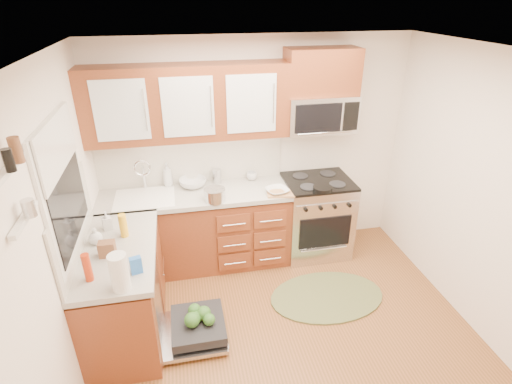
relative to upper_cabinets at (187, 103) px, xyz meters
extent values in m
plane|color=brown|center=(0.73, -1.57, -1.88)|extent=(3.50, 3.50, 0.00)
plane|color=white|center=(0.73, -1.57, 0.62)|extent=(3.50, 3.50, 0.00)
cube|color=white|center=(0.73, 0.18, -0.62)|extent=(3.50, 0.04, 2.50)
cube|color=white|center=(-1.02, -1.57, -0.62)|extent=(0.04, 3.50, 2.50)
cube|color=white|center=(2.48, -1.57, -0.62)|extent=(0.04, 3.50, 2.50)
cube|color=brown|center=(0.00, -0.12, -1.45)|extent=(2.05, 0.60, 0.85)
cube|color=brown|center=(-0.72, -1.05, -1.45)|extent=(0.60, 1.25, 0.85)
cube|color=#BCB8AC|center=(0.00, -0.14, -0.97)|extent=(2.07, 0.64, 0.05)
cube|color=#BCB8AC|center=(-0.71, -1.05, -0.97)|extent=(0.64, 1.27, 0.05)
cube|color=beige|center=(0.00, 0.16, -0.67)|extent=(2.05, 0.02, 0.57)
cube|color=beige|center=(-1.01, -1.05, -0.67)|extent=(0.02, 1.25, 0.57)
cube|color=brown|center=(1.41, 0.00, 0.26)|extent=(0.76, 0.35, 0.47)
cube|color=white|center=(-0.98, -1.07, 0.00)|extent=(0.02, 0.96, 0.40)
cube|color=white|center=(-0.99, -1.92, 0.17)|extent=(0.04, 0.40, 0.03)
cube|color=white|center=(-0.99, -1.92, -0.12)|extent=(0.04, 0.40, 0.03)
cylinder|color=black|center=(1.36, -0.40, -0.91)|extent=(0.26, 0.26, 0.04)
cylinder|color=silver|center=(0.20, -0.35, -0.88)|extent=(0.27, 0.27, 0.13)
cube|color=tan|center=(0.91, -0.35, -0.94)|extent=(0.32, 0.23, 0.02)
cylinder|color=silver|center=(0.27, 0.07, -0.87)|extent=(0.12, 0.12, 0.16)
cylinder|color=white|center=(-0.62, -1.59, -0.80)|extent=(0.15, 0.15, 0.29)
cylinder|color=yellow|center=(-0.66, -0.87, -0.84)|extent=(0.07, 0.07, 0.22)
cylinder|color=#BC300F|center=(-0.87, -1.45, -0.83)|extent=(0.08, 0.08, 0.23)
cube|color=brown|center=(-0.77, -1.15, -0.89)|extent=(0.13, 0.09, 0.13)
cube|color=blue|center=(-0.52, -1.43, -0.88)|extent=(0.10, 0.07, 0.14)
imported|color=#999999|center=(0.88, -0.32, -0.92)|extent=(0.29, 0.29, 0.06)
imported|color=#999999|center=(-0.01, 0.03, -0.90)|extent=(0.37, 0.37, 0.09)
imported|color=#999999|center=(0.67, 0.07, -0.90)|extent=(0.16, 0.16, 0.09)
imported|color=#999999|center=(-0.27, 0.10, -0.81)|extent=(0.12, 0.12, 0.27)
imported|color=#999999|center=(-0.83, -0.71, -0.86)|extent=(0.10, 0.10, 0.18)
imported|color=#999999|center=(-0.90, -0.94, -0.87)|extent=(0.14, 0.14, 0.15)
camera|label=1|loc=(-0.12, -4.04, 1.00)|focal=28.00mm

